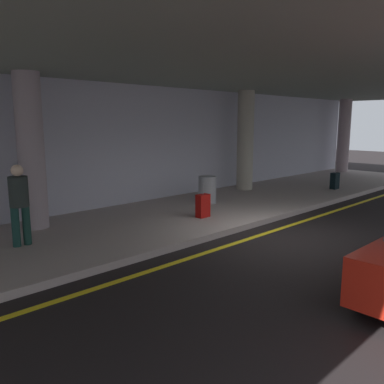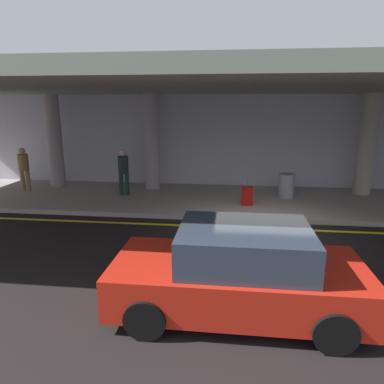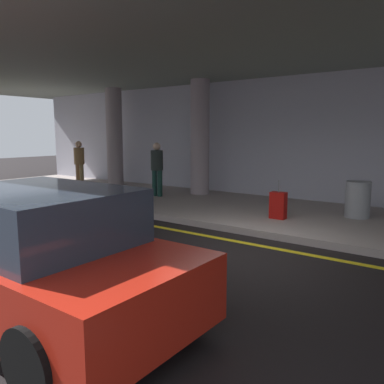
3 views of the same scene
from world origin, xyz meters
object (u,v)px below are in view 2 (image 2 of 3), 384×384
car_red (239,273)px  traveler_with_luggage (123,169)px  support_column_far_left (54,141)px  support_column_center (367,145)px  support_column_left_mid (152,142)px  suitcase_upright_primary (247,196)px  person_waiting_for_ride (24,167)px  trash_bin_steel (286,185)px

car_red → traveler_with_luggage: bearing=-59.0°
support_column_far_left → support_column_center: same height
support_column_left_mid → support_column_center: same height
car_red → suitcase_upright_primary: size_ratio=4.56×
person_waiting_for_ride → car_red: bearing=153.2°
support_column_left_mid → trash_bin_steel: 5.36m
trash_bin_steel → support_column_center: bearing=16.1°
car_red → support_column_left_mid: bearing=-67.7°
suitcase_upright_primary → support_column_left_mid: bearing=178.7°
support_column_left_mid → support_column_center: (8.00, 0.00, 0.00)m
support_column_center → trash_bin_steel: bearing=-163.9°
support_column_center → traveler_with_luggage: (-8.79, -1.21, -0.86)m
support_column_left_mid → trash_bin_steel: (5.11, -0.83, -1.40)m
support_column_center → suitcase_upright_primary: support_column_center is taller
trash_bin_steel → person_waiting_for_ride: bearing=-178.3°
support_column_center → trash_bin_steel: size_ratio=4.29×
support_column_far_left → support_column_left_mid: 4.00m
support_column_far_left → traveler_with_luggage: 3.53m
traveler_with_luggage → suitcase_upright_primary: 4.58m
support_column_left_mid → car_red: (3.29, -7.99, -1.26)m
car_red → person_waiting_for_ride: 10.56m
suitcase_upright_primary → support_column_center: bearing=53.6°
support_column_left_mid → traveler_with_luggage: bearing=-123.2°
car_red → traveler_with_luggage: 7.93m
support_column_center → trash_bin_steel: 3.32m
support_column_left_mid → suitcase_upright_primary: support_column_left_mid is taller
support_column_center → suitcase_upright_primary: bearing=-154.6°
traveler_with_luggage → person_waiting_for_ride: same height
support_column_left_mid → suitcase_upright_primary: bearing=-29.4°
person_waiting_for_ride → trash_bin_steel: person_waiting_for_ride is taller
trash_bin_steel → suitcase_upright_primary: bearing=-139.6°
person_waiting_for_ride → suitcase_upright_primary: 8.46m
person_waiting_for_ride → trash_bin_steel: size_ratio=1.98×
support_column_far_left → support_column_center: (12.00, 0.00, 0.00)m
suitcase_upright_primary → support_column_far_left: bearing=-166.9°
car_red → person_waiting_for_ride: person_waiting_for_ride is taller
car_red → trash_bin_steel: car_red is taller
car_red → person_waiting_for_ride: size_ratio=2.44×
car_red → trash_bin_steel: bearing=-104.3°
support_column_far_left → person_waiting_for_ride: support_column_far_left is taller
traveler_with_luggage → trash_bin_steel: traveler_with_luggage is taller
traveler_with_luggage → person_waiting_for_ride: bearing=131.6°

